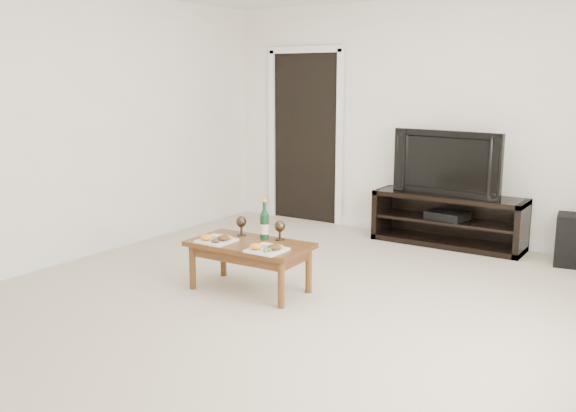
{
  "coord_description": "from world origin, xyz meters",
  "views": [
    {
      "loc": [
        2.62,
        -4.0,
        1.76
      ],
      "look_at": [
        -0.29,
        0.42,
        0.7
      ],
      "focal_mm": 40.0,
      "sensor_mm": 36.0,
      "label": 1
    }
  ],
  "objects_px": {
    "subwoofer": "(574,240)",
    "coffee_table": "(250,267)",
    "television": "(451,162)",
    "media_console": "(448,220)"
  },
  "relations": [
    {
      "from": "subwoofer",
      "to": "coffee_table",
      "type": "bearing_deg",
      "value": -140.97
    },
    {
      "from": "television",
      "to": "coffee_table",
      "type": "height_order",
      "value": "television"
    },
    {
      "from": "subwoofer",
      "to": "television",
      "type": "bearing_deg",
      "value": 168.62
    },
    {
      "from": "media_console",
      "to": "subwoofer",
      "type": "distance_m",
      "value": 1.27
    },
    {
      "from": "television",
      "to": "subwoofer",
      "type": "height_order",
      "value": "television"
    },
    {
      "from": "coffee_table",
      "to": "television",
      "type": "bearing_deg",
      "value": 69.86
    },
    {
      "from": "television",
      "to": "media_console",
      "type": "bearing_deg",
      "value": 0.0
    },
    {
      "from": "media_console",
      "to": "subwoofer",
      "type": "bearing_deg",
      "value": -3.35
    },
    {
      "from": "subwoofer",
      "to": "coffee_table",
      "type": "xyz_separation_m",
      "value": [
        -2.13,
        -2.29,
        -0.04
      ]
    },
    {
      "from": "media_console",
      "to": "coffee_table",
      "type": "distance_m",
      "value": 2.52
    }
  ]
}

